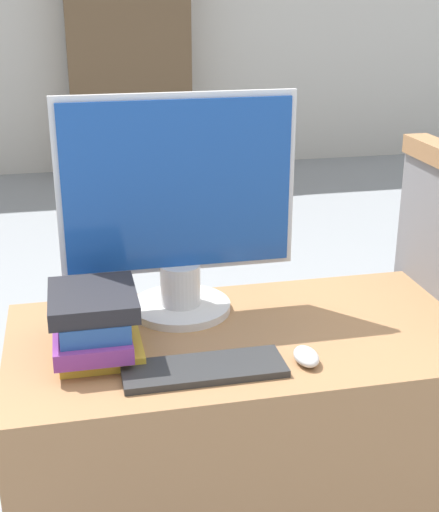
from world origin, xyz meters
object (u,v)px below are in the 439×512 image
monitor (179,209)px  mouse (306,356)px  keyboard (204,369)px  book_stack (94,323)px

monitor → mouse: size_ratio=6.79×
keyboard → book_stack: book_stack is taller
monitor → keyboard: bearing=-90.4°
mouse → keyboard: bearing=178.2°
monitor → keyboard: monitor is taller
keyboard → mouse: (0.23, -0.01, 0.01)m
mouse → book_stack: size_ratio=0.33×
mouse → book_stack: 0.48m
monitor → mouse: 0.47m
keyboard → book_stack: bearing=148.3°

